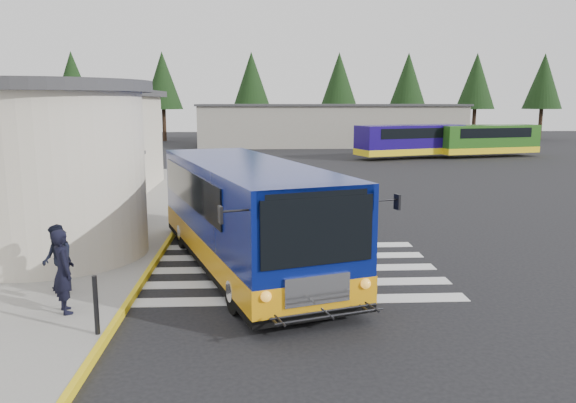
{
  "coord_description": "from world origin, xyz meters",
  "views": [
    {
      "loc": [
        -1.18,
        -15.17,
        4.38
      ],
      "look_at": [
        -0.43,
        -0.5,
        1.77
      ],
      "focal_mm": 35.0,
      "sensor_mm": 36.0,
      "label": 1
    }
  ],
  "objects_px": {
    "transit_bus": "(246,218)",
    "far_bus_b": "(487,139)",
    "bollard": "(96,305)",
    "pedestrian_b": "(57,260)",
    "far_bus_a": "(410,140)",
    "pedestrian_a": "(63,271)"
  },
  "relations": [
    {
      "from": "pedestrian_a",
      "to": "far_bus_b",
      "type": "distance_m",
      "value": 40.33
    },
    {
      "from": "transit_bus",
      "to": "pedestrian_b",
      "type": "relative_size",
      "value": 6.56
    },
    {
      "from": "transit_bus",
      "to": "far_bus_b",
      "type": "relative_size",
      "value": 1.16
    },
    {
      "from": "bollard",
      "to": "far_bus_a",
      "type": "height_order",
      "value": "far_bus_a"
    },
    {
      "from": "pedestrian_b",
      "to": "far_bus_a",
      "type": "xyz_separation_m",
      "value": [
        16.34,
        31.44,
        0.53
      ]
    },
    {
      "from": "pedestrian_a",
      "to": "far_bus_a",
      "type": "relative_size",
      "value": 0.19
    },
    {
      "from": "pedestrian_a",
      "to": "far_bus_a",
      "type": "bearing_deg",
      "value": -56.44
    },
    {
      "from": "far_bus_b",
      "to": "transit_bus",
      "type": "bearing_deg",
      "value": 133.26
    },
    {
      "from": "bollard",
      "to": "far_bus_a",
      "type": "relative_size",
      "value": 0.12
    },
    {
      "from": "pedestrian_a",
      "to": "pedestrian_b",
      "type": "distance_m",
      "value": 1.26
    },
    {
      "from": "transit_bus",
      "to": "bollard",
      "type": "bearing_deg",
      "value": -138.36
    },
    {
      "from": "transit_bus",
      "to": "far_bus_a",
      "type": "xyz_separation_m",
      "value": [
        12.21,
        29.18,
        0.11
      ]
    },
    {
      "from": "far_bus_a",
      "to": "far_bus_b",
      "type": "distance_m",
      "value": 6.63
    },
    {
      "from": "transit_bus",
      "to": "far_bus_a",
      "type": "bearing_deg",
      "value": 49.1
    },
    {
      "from": "far_bus_a",
      "to": "far_bus_b",
      "type": "height_order",
      "value": "far_bus_a"
    },
    {
      "from": "pedestrian_b",
      "to": "bollard",
      "type": "height_order",
      "value": "pedestrian_b"
    },
    {
      "from": "pedestrian_b",
      "to": "far_bus_b",
      "type": "height_order",
      "value": "far_bus_b"
    },
    {
      "from": "transit_bus",
      "to": "pedestrian_b",
      "type": "xyz_separation_m",
      "value": [
        -4.13,
        -2.27,
        -0.42
      ]
    },
    {
      "from": "pedestrian_a",
      "to": "pedestrian_b",
      "type": "xyz_separation_m",
      "value": [
        -0.52,
        1.14,
        -0.08
      ]
    },
    {
      "from": "transit_bus",
      "to": "bollard",
      "type": "height_order",
      "value": "transit_bus"
    },
    {
      "from": "pedestrian_a",
      "to": "bollard",
      "type": "bearing_deg",
      "value": -171.01
    },
    {
      "from": "far_bus_b",
      "to": "pedestrian_b",
      "type": "bearing_deg",
      "value": 129.93
    }
  ]
}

